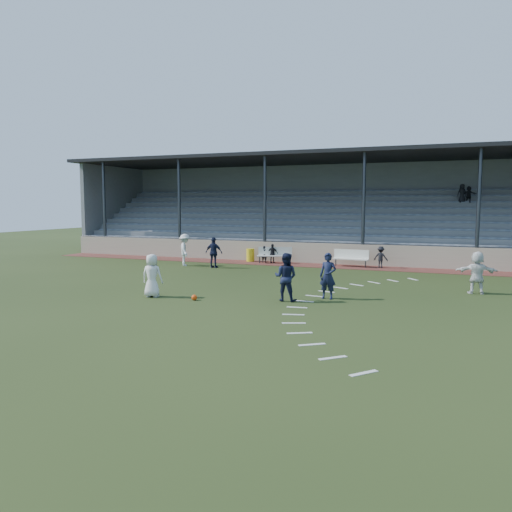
{
  "coord_description": "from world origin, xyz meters",
  "views": [
    {
      "loc": [
        7.69,
        -17.14,
        3.48
      ],
      "look_at": [
        0.0,
        2.5,
        1.3
      ],
      "focal_mm": 35.0,
      "sensor_mm": 36.0,
      "label": 1
    }
  ],
  "objects_px": {
    "football": "(194,297)",
    "player_white_lead": "(152,276)",
    "bench_left": "(275,253)",
    "bench_right": "(351,256)",
    "player_navy_lead": "(328,276)",
    "trash_bin": "(250,255)"
  },
  "relations": [
    {
      "from": "bench_right",
      "to": "player_white_lead",
      "type": "height_order",
      "value": "player_white_lead"
    },
    {
      "from": "trash_bin",
      "to": "player_white_lead",
      "type": "bearing_deg",
      "value": -85.69
    },
    {
      "from": "bench_left",
      "to": "bench_right",
      "type": "bearing_deg",
      "value": -19.58
    },
    {
      "from": "bench_left",
      "to": "bench_right",
      "type": "xyz_separation_m",
      "value": [
        4.56,
        -0.08,
        0.0
      ]
    },
    {
      "from": "football",
      "to": "player_white_lead",
      "type": "distance_m",
      "value": 1.94
    },
    {
      "from": "bench_left",
      "to": "football",
      "type": "relative_size",
      "value": 9.73
    },
    {
      "from": "bench_left",
      "to": "bench_right",
      "type": "distance_m",
      "value": 4.56
    },
    {
      "from": "player_navy_lead",
      "to": "football",
      "type": "bearing_deg",
      "value": -151.37
    },
    {
      "from": "bench_right",
      "to": "player_white_lead",
      "type": "bearing_deg",
      "value": -108.45
    },
    {
      "from": "trash_bin",
      "to": "player_navy_lead",
      "type": "distance_m",
      "value": 12.43
    },
    {
      "from": "bench_right",
      "to": "trash_bin",
      "type": "xyz_separation_m",
      "value": [
        -6.2,
        0.28,
        -0.18
      ]
    },
    {
      "from": "player_white_lead",
      "to": "player_navy_lead",
      "type": "relative_size",
      "value": 0.95
    },
    {
      "from": "player_navy_lead",
      "to": "bench_right",
      "type": "bearing_deg",
      "value": 99.5
    },
    {
      "from": "trash_bin",
      "to": "football",
      "type": "xyz_separation_m",
      "value": [
        2.72,
        -12.2,
        -0.31
      ]
    },
    {
      "from": "bench_left",
      "to": "player_white_lead",
      "type": "distance_m",
      "value": 11.99
    },
    {
      "from": "bench_right",
      "to": "football",
      "type": "xyz_separation_m",
      "value": [
        -3.48,
        -11.91,
        -0.48
      ]
    },
    {
      "from": "bench_left",
      "to": "player_navy_lead",
      "type": "bearing_deg",
      "value": -79.36
    },
    {
      "from": "football",
      "to": "player_white_lead",
      "type": "relative_size",
      "value": 0.13
    },
    {
      "from": "bench_left",
      "to": "player_navy_lead",
      "type": "distance_m",
      "value": 11.37
    },
    {
      "from": "trash_bin",
      "to": "player_white_lead",
      "type": "distance_m",
      "value": 12.21
    },
    {
      "from": "bench_left",
      "to": "player_navy_lead",
      "type": "height_order",
      "value": "player_navy_lead"
    },
    {
      "from": "bench_right",
      "to": "player_white_lead",
      "type": "xyz_separation_m",
      "value": [
        -5.28,
        -11.89,
        0.23
      ]
    }
  ]
}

